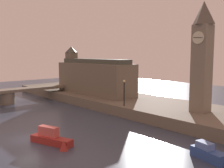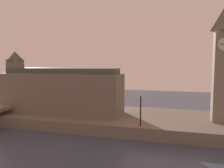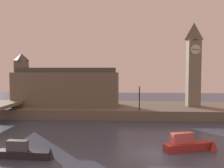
{
  "view_description": "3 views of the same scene",
  "coord_description": "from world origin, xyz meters",
  "px_view_note": "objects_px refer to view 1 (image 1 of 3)",
  "views": [
    {
      "loc": [
        26.28,
        -11.17,
        9.05
      ],
      "look_at": [
        -3.71,
        15.16,
        4.42
      ],
      "focal_mm": 42.48,
      "sensor_mm": 36.0,
      "label": 1
    },
    {
      "loc": [
        3.0,
        -11.13,
        9.01
      ],
      "look_at": [
        -4.13,
        14.18,
        6.39
      ],
      "focal_mm": 36.94,
      "sensor_mm": 36.0,
      "label": 2
    },
    {
      "loc": [
        -2.84,
        -21.62,
        7.58
      ],
      "look_at": [
        -5.16,
        15.88,
        5.44
      ],
      "focal_mm": 38.67,
      "sensor_mm": 36.0,
      "label": 3
    }
  ],
  "objects_px": {
    "boat_tour_blue": "(211,154)",
    "parliament_hall": "(93,77)",
    "clock_tower": "(202,56)",
    "streetlamp": "(124,90)",
    "boat_dinghy_red": "(53,139)"
  },
  "relations": [
    {
      "from": "clock_tower",
      "to": "boat_tour_blue",
      "type": "relative_size",
      "value": 3.57
    },
    {
      "from": "parliament_hall",
      "to": "boat_tour_blue",
      "type": "distance_m",
      "value": 31.11
    },
    {
      "from": "clock_tower",
      "to": "streetlamp",
      "type": "distance_m",
      "value": 11.55
    },
    {
      "from": "streetlamp",
      "to": "parliament_hall",
      "type": "bearing_deg",
      "value": 162.16
    },
    {
      "from": "boat_tour_blue",
      "to": "parliament_hall",
      "type": "bearing_deg",
      "value": 161.51
    },
    {
      "from": "clock_tower",
      "to": "parliament_hall",
      "type": "bearing_deg",
      "value": -178.11
    },
    {
      "from": "parliament_hall",
      "to": "boat_tour_blue",
      "type": "relative_size",
      "value": 4.52
    },
    {
      "from": "clock_tower",
      "to": "boat_dinghy_red",
      "type": "distance_m",
      "value": 21.0
    },
    {
      "from": "boat_tour_blue",
      "to": "boat_dinghy_red",
      "type": "height_order",
      "value": "boat_dinghy_red"
    },
    {
      "from": "clock_tower",
      "to": "boat_tour_blue",
      "type": "height_order",
      "value": "clock_tower"
    },
    {
      "from": "parliament_hall",
      "to": "boat_tour_blue",
      "type": "height_order",
      "value": "parliament_hall"
    },
    {
      "from": "clock_tower",
      "to": "boat_tour_blue",
      "type": "distance_m",
      "value": 15.18
    },
    {
      "from": "streetlamp",
      "to": "boat_dinghy_red",
      "type": "height_order",
      "value": "streetlamp"
    },
    {
      "from": "streetlamp",
      "to": "boat_dinghy_red",
      "type": "xyz_separation_m",
      "value": [
        4.17,
        -13.84,
        -3.28
      ]
    },
    {
      "from": "clock_tower",
      "to": "streetlamp",
      "type": "xyz_separation_m",
      "value": [
        -9.29,
        -4.81,
        -4.91
      ]
    }
  ]
}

